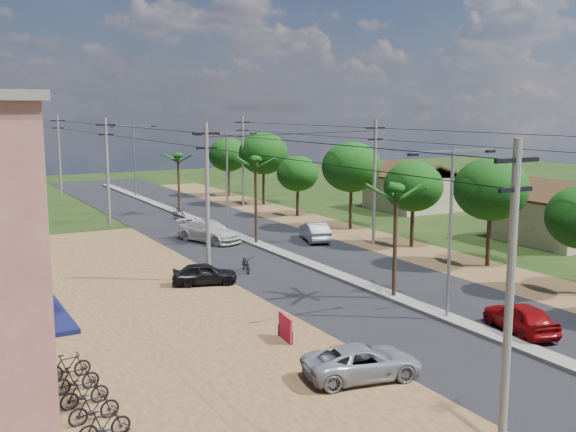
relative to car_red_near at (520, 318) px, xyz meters
name	(u,v)px	position (x,y,z in m)	size (l,w,h in m)	color
ground	(447,320)	(-1.50, 3.00, -0.68)	(160.00, 160.00, 0.00)	black
road	(290,258)	(-1.50, 18.00, -0.66)	(12.00, 110.00, 0.04)	black
median	(269,249)	(-1.50, 21.00, -0.59)	(1.00, 90.00, 0.18)	#605E56
dirt_lot_west	(82,322)	(-16.50, 11.00, -0.66)	(18.00, 46.00, 0.04)	#53361C
dirt_shoulder_east	(393,245)	(7.00, 18.00, -0.67)	(5.00, 90.00, 0.03)	#53361C
house_east_near	(561,210)	(18.50, 13.00, 1.71)	(7.60, 7.50, 4.60)	tan
house_east_far	(413,185)	(19.50, 31.00, 1.71)	(7.60, 7.50, 4.60)	tan
tree_east_c	(491,189)	(8.20, 10.00, 4.18)	(4.60, 4.60, 6.83)	black
tree_east_d	(413,186)	(7.90, 17.00, 3.66)	(4.20, 4.20, 6.13)	black
tree_east_e	(351,167)	(8.10, 25.00, 4.41)	(4.80, 4.80, 7.14)	black
tree_east_f	(298,174)	(7.70, 33.00, 3.20)	(3.80, 3.80, 5.52)	black
tree_east_g	(263,153)	(8.30, 41.00, 4.56)	(5.00, 5.00, 7.38)	black
tree_east_h	(228,155)	(8.00, 49.00, 3.96)	(4.40, 4.40, 6.52)	black
palm_median_near	(396,193)	(-1.50, 7.00, 4.85)	(2.00, 2.00, 6.15)	black
palm_median_mid	(256,163)	(-1.50, 23.00, 5.22)	(2.00, 2.00, 6.55)	black
palm_median_far	(178,158)	(-1.50, 39.00, 4.58)	(2.00, 2.00, 5.85)	black
streetlight_near	(451,219)	(-1.50, 3.00, 4.10)	(5.10, 0.18, 8.00)	gray
streetlight_mid	(227,173)	(-1.50, 28.00, 4.10)	(5.10, 0.18, 8.00)	gray
streetlight_far	(134,154)	(-1.50, 53.00, 4.10)	(5.10, 0.18, 8.00)	gray
utility_pole_w_a	(510,291)	(-8.50, -7.00, 4.07)	(1.60, 0.24, 9.00)	#605E56
utility_pole_w_b	(207,199)	(-8.50, 15.00, 4.07)	(1.60, 0.24, 9.00)	#605E56
utility_pole_w_c	(107,168)	(-8.50, 37.00, 4.07)	(1.60, 0.24, 9.00)	#605E56
utility_pole_w_d	(59,154)	(-8.50, 58.00, 4.07)	(1.60, 0.24, 9.00)	#605E56
utility_pole_e_b	(375,179)	(6.00, 19.00, 4.07)	(1.60, 0.24, 9.00)	#605E56
utility_pole_e_c	(243,159)	(6.00, 41.00, 4.07)	(1.60, 0.24, 9.00)	#605E56
car_red_near	(520,318)	(0.00, 0.00, 0.00)	(1.61, 4.01, 1.37)	maroon
car_silver_mid	(315,232)	(2.90, 22.07, 0.02)	(1.48, 4.26, 1.40)	#95979C
car_white_far	(209,232)	(-4.09, 25.55, 0.09)	(2.17, 5.34, 1.55)	#ADAEAA
car_parked_silver	(362,363)	(-9.00, -0.78, -0.07)	(2.03, 4.40, 1.22)	#95979C
car_parked_dark	(205,274)	(-9.00, 14.38, -0.07)	(1.45, 3.59, 1.22)	black
moto_rider_east	(524,314)	(1.23, 0.89, -0.23)	(0.60, 1.72, 0.91)	black
moto_rider_west_a	(246,264)	(-5.73, 15.86, -0.18)	(0.66, 1.90, 1.00)	black
moto_rider_west_b	(179,214)	(-2.70, 35.75, -0.12)	(0.53, 1.87, 1.13)	black
roadside_sign	(285,328)	(-9.50, 4.14, -0.12)	(0.27, 1.35, 1.13)	#B11034
parked_scooter_row	(89,400)	(-18.39, 1.12, -0.18)	(1.71, 7.19, 1.00)	black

